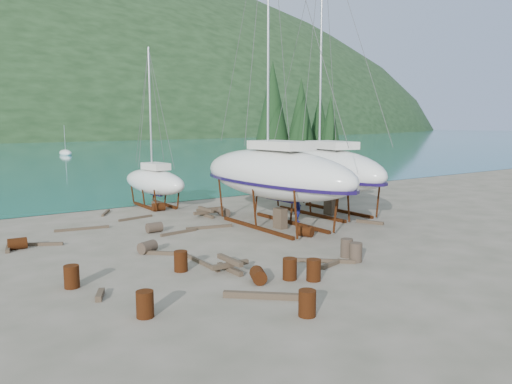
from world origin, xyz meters
TOP-DOWN VIEW (x-y plane):
  - ground at (0.00, 0.00)m, footprint 600.00×600.00m
  - far_house_right at (30.00, 190.00)m, footprint 6.60×5.60m
  - cypress_near_right at (12.50, 12.00)m, footprint 3.60×3.60m
  - cypress_mid_right at (14.00, 10.00)m, footprint 3.06×3.06m
  - cypress_back_left at (11.00, 14.00)m, footprint 4.14×4.14m
  - cypress_far_right at (15.50, 13.00)m, footprint 3.24×3.24m
  - moored_boat_mid at (10.00, 80.00)m, footprint 2.00×5.00m
  - large_sailboat_near at (3.02, 3.10)m, footprint 4.52×13.08m
  - large_sailboat_far at (8.57, 4.64)m, footprint 5.26×12.57m
  - small_sailboat_shore at (-0.03, 13.98)m, footprint 3.26×7.58m
  - worker at (5.17, 3.43)m, footprint 0.68×0.79m
  - drum_0 at (-9.01, -5.95)m, footprint 0.58×0.58m
  - drum_2 at (-10.84, 6.02)m, footprint 0.92×0.64m
  - drum_3 at (-4.61, -8.90)m, footprint 0.58×0.58m
  - drum_4 at (-0.54, 12.13)m, footprint 0.95×0.69m
  - drum_5 at (1.65, -4.44)m, footprint 0.58×0.58m
  - drum_6 at (2.83, -0.04)m, footprint 0.86×1.03m
  - drum_7 at (-1.98, -6.22)m, footprint 0.58×0.58m
  - drum_8 at (-10.18, -1.57)m, footprint 0.58×0.58m
  - drum_9 at (-3.64, 5.73)m, footprint 0.88×0.59m
  - drum_10 at (-2.67, -5.56)m, footprint 0.58×0.58m
  - drum_11 at (2.23, 7.69)m, footprint 0.68×0.94m
  - drum_12 at (-3.94, -5.15)m, footprint 0.90×1.04m
  - drum_13 at (-5.78, -2.02)m, footprint 0.58×0.58m
  - drum_15 at (-5.76, 1.67)m, footprint 1.04×0.89m
  - drum_17 at (1.42, -5.24)m, footprint 0.58×0.58m
  - timber_0 at (-3.03, 10.19)m, footprint 2.48×0.61m
  - timber_1 at (8.50, 0.35)m, footprint 0.87×1.67m
  - timber_2 at (-11.18, 6.43)m, footprint 0.61×2.10m
  - timber_3 at (-4.54, -1.57)m, footprint 0.16×3.02m
  - timber_5 at (0.14, -4.51)m, footprint 2.21×2.04m
  - timber_6 at (2.66, 10.29)m, footprint 2.14×0.36m
  - timber_7 at (0.03, -5.12)m, footprint 1.47×0.55m
  - timber_9 at (-4.05, 13.15)m, footprint 1.19×1.91m
  - timber_10 at (-0.50, 4.85)m, footprint 2.81×0.80m
  - timber_11 at (-2.63, 4.62)m, footprint 2.38×0.47m
  - timber_12 at (-5.29, 0.89)m, footprint 1.53×1.46m
  - timber_13 at (-9.65, -3.30)m, footprint 0.61×0.98m
  - timber_15 at (-6.88, 8.80)m, footprint 3.08×0.67m
  - timber_16 at (-4.77, -6.82)m, footprint 2.47×2.25m
  - timber_17 at (-9.77, 6.16)m, footprint 2.11×1.27m
  - timber_pile_fore at (-4.09, -3.25)m, footprint 1.80×1.80m
  - timber_pile_aft at (1.18, 8.29)m, footprint 1.80×1.80m

SIDE VIEW (x-z plane):
  - ground at x=0.00m, z-range 0.00..0.00m
  - timber_0 at x=-3.03m, z-range 0.00..0.14m
  - timber_15 at x=-6.88m, z-range 0.00..0.15m
  - timber_3 at x=-4.54m, z-range 0.00..0.15m
  - timber_9 at x=-4.05m, z-range 0.00..0.15m
  - timber_11 at x=-2.63m, z-range 0.00..0.15m
  - timber_5 at x=0.14m, z-range 0.00..0.16m
  - timber_17 at x=-9.77m, z-range 0.00..0.16m
  - timber_10 at x=-0.50m, z-range 0.00..0.16m
  - timber_12 at x=-5.29m, z-range 0.00..0.17m
  - timber_7 at x=0.03m, z-range 0.00..0.17m
  - timber_2 at x=-11.18m, z-range 0.00..0.19m
  - timber_6 at x=2.66m, z-range 0.00..0.19m
  - timber_1 at x=8.50m, z-range 0.00..0.19m
  - timber_13 at x=-9.65m, z-range 0.00..0.22m
  - timber_16 at x=-4.77m, z-range 0.00..0.23m
  - drum_2 at x=-10.84m, z-range 0.00..0.58m
  - drum_4 at x=-0.54m, z-range 0.00..0.58m
  - drum_6 at x=2.83m, z-range 0.00..0.58m
  - drum_9 at x=-3.64m, z-range 0.00..0.58m
  - drum_11 at x=2.23m, z-range 0.00..0.58m
  - drum_12 at x=-3.94m, z-range 0.00..0.58m
  - drum_15 at x=-5.76m, z-range 0.00..0.58m
  - timber_pile_fore at x=-4.09m, z-range 0.00..0.60m
  - timber_pile_aft at x=1.18m, z-range 0.00..0.60m
  - moored_boat_mid at x=10.00m, z-range -2.64..3.41m
  - drum_0 at x=-9.01m, z-range 0.00..0.88m
  - drum_3 at x=-4.61m, z-range 0.00..0.88m
  - drum_5 at x=1.65m, z-range 0.00..0.88m
  - drum_7 at x=-1.98m, z-range 0.00..0.88m
  - drum_8 at x=-10.18m, z-range 0.00..0.88m
  - drum_10 at x=-2.67m, z-range 0.00..0.88m
  - drum_13 at x=-5.78m, z-range 0.00..0.88m
  - drum_17 at x=1.42m, z-range 0.00..0.88m
  - worker at x=5.17m, z-range 0.00..1.84m
  - small_sailboat_shore at x=-0.03m, z-range -3.94..7.81m
  - far_house_right at x=30.00m, z-range 0.12..5.72m
  - large_sailboat_far at x=8.57m, z-range -6.49..12.77m
  - large_sailboat_near at x=3.02m, z-range -6.88..13.40m
  - cypress_mid_right at x=14.00m, z-range 0.67..9.17m
  - cypress_far_right at x=15.50m, z-range 0.71..9.71m
  - cypress_near_right at x=12.50m, z-range 0.79..10.79m
  - cypress_back_left at x=11.00m, z-range 0.91..12.41m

